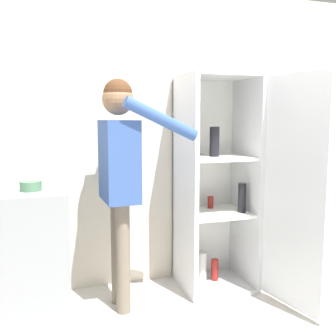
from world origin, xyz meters
TOP-DOWN VIEW (x-y plane):
  - ground_plane at (0.00, 0.00)m, footprint 12.00×12.00m
  - wall_back at (0.00, 0.98)m, footprint 7.00×0.06m
  - refrigerator at (0.33, 0.57)m, footprint 0.75×1.14m
  - person at (-0.60, 0.52)m, footprint 0.66×0.56m
  - counter at (-1.27, 0.62)m, footprint 0.56×0.62m
  - bowl at (-1.23, 0.57)m, footprint 0.15×0.15m

SIDE VIEW (x-z plane):
  - ground_plane at x=0.00m, z-range 0.00..0.00m
  - counter at x=-1.27m, z-range 0.00..0.94m
  - refrigerator at x=0.33m, z-range -0.01..1.80m
  - bowl at x=-1.23m, z-range 0.94..1.01m
  - person at x=-0.60m, z-range 0.25..1.98m
  - wall_back at x=0.00m, z-range 0.00..2.55m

